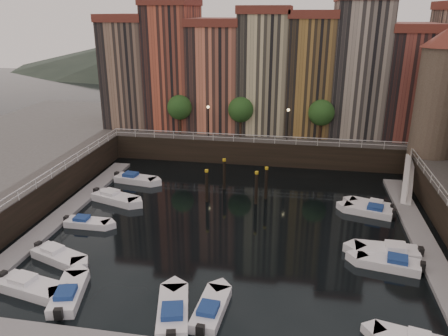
% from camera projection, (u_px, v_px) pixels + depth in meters
% --- Properties ---
extents(ground, '(200.00, 200.00, 0.00)m').
position_uv_depth(ground, '(234.00, 223.00, 40.21)').
color(ground, black).
rests_on(ground, ground).
extents(quay_far, '(80.00, 20.00, 3.00)m').
position_uv_depth(quay_far, '(261.00, 133.00, 63.77)').
color(quay_far, black).
rests_on(quay_far, ground).
extents(dock_left, '(2.00, 28.00, 0.35)m').
position_uv_depth(dock_left, '(66.00, 212.00, 41.87)').
color(dock_left, gray).
rests_on(dock_left, ground).
extents(dock_right, '(2.00, 28.00, 0.35)m').
position_uv_depth(dock_right, '(423.00, 241.00, 36.57)').
color(dock_right, gray).
rests_on(dock_right, ground).
extents(mountains, '(145.00, 100.00, 18.00)m').
position_uv_depth(mountains, '(292.00, 45.00, 139.10)').
color(mountains, '#2D382D').
rests_on(mountains, ground).
extents(far_terrace, '(48.70, 10.30, 17.50)m').
position_uv_depth(far_terrace, '(286.00, 70.00, 57.70)').
color(far_terrace, '#8B6E59').
rests_on(far_terrace, quay_far).
extents(corner_tower, '(5.20, 5.20, 13.80)m').
position_uv_depth(corner_tower, '(439.00, 92.00, 46.90)').
color(corner_tower, '#6B5B4C').
rests_on(corner_tower, quay_right).
extents(promenade_trees, '(21.20, 3.20, 5.20)m').
position_uv_depth(promenade_trees, '(246.00, 110.00, 55.04)').
color(promenade_trees, black).
rests_on(promenade_trees, quay_far).
extents(street_lamps, '(10.36, 0.36, 4.18)m').
position_uv_depth(street_lamps, '(247.00, 117.00, 54.29)').
color(street_lamps, black).
rests_on(street_lamps, quay_far).
extents(railings, '(36.08, 34.04, 0.52)m').
position_uv_depth(railings, '(242.00, 166.00, 43.44)').
color(railings, white).
rests_on(railings, ground).
extents(gangway, '(2.78, 8.32, 3.73)m').
position_uv_depth(gangway, '(409.00, 176.00, 46.02)').
color(gangway, white).
rests_on(gangway, ground).
extents(mooring_pilings, '(6.21, 3.98, 3.78)m').
position_uv_depth(mooring_pilings, '(238.00, 183.00, 44.93)').
color(mooring_pilings, black).
rests_on(mooring_pilings, ground).
extents(boat_left_0, '(5.30, 2.82, 1.19)m').
position_uv_depth(boat_left_0, '(30.00, 287.00, 30.22)').
color(boat_left_0, white).
rests_on(boat_left_0, ground).
extents(boat_left_1, '(4.91, 3.21, 1.11)m').
position_uv_depth(boat_left_1, '(58.00, 256.00, 34.08)').
color(boat_left_1, white).
rests_on(boat_left_1, ground).
extents(boat_left_2, '(4.21, 1.54, 0.97)m').
position_uv_depth(boat_left_2, '(87.00, 223.00, 39.49)').
color(boat_left_2, white).
rests_on(boat_left_2, ground).
extents(boat_left_3, '(5.36, 3.31, 1.20)m').
position_uv_depth(boat_left_3, '(115.00, 198.00, 44.51)').
color(boat_left_3, white).
rests_on(boat_left_3, ground).
extents(boat_left_4, '(5.09, 2.48, 1.14)m').
position_uv_depth(boat_left_4, '(135.00, 179.00, 49.53)').
color(boat_left_4, white).
rests_on(boat_left_4, ground).
extents(boat_right_1, '(4.98, 2.60, 1.12)m').
position_uv_depth(boat_right_1, '(390.00, 263.00, 33.07)').
color(boat_right_1, white).
rests_on(boat_right_1, ground).
extents(boat_right_2, '(5.19, 1.98, 1.19)m').
position_uv_depth(boat_right_2, '(388.00, 251.00, 34.66)').
color(boat_right_2, white).
rests_on(boat_right_2, ground).
extents(boat_right_3, '(4.83, 2.86, 1.08)m').
position_uv_depth(boat_right_3, '(370.00, 211.00, 41.76)').
color(boat_right_3, white).
rests_on(boat_right_3, ground).
extents(boat_right_4, '(4.24, 2.68, 0.95)m').
position_uv_depth(boat_right_4, '(371.00, 205.00, 43.13)').
color(boat_right_4, white).
rests_on(boat_right_4, ground).
extents(boat_near_0, '(2.82, 5.01, 1.12)m').
position_uv_depth(boat_near_0, '(69.00, 294.00, 29.45)').
color(boat_near_0, white).
rests_on(boat_near_0, ground).
extents(boat_near_1, '(3.05, 5.38, 1.20)m').
position_uv_depth(boat_near_1, '(173.00, 312.00, 27.63)').
color(boat_near_1, white).
rests_on(boat_near_1, ground).
extents(boat_near_2, '(2.04, 4.80, 1.09)m').
position_uv_depth(boat_near_2, '(211.00, 310.00, 27.93)').
color(boat_near_2, white).
rests_on(boat_near_2, ground).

